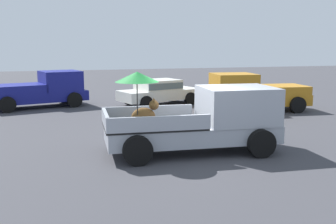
% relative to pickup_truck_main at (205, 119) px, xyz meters
% --- Properties ---
extents(ground_plane, '(80.00, 80.00, 0.00)m').
position_rel_pickup_truck_main_xyz_m(ground_plane, '(-0.41, 0.04, -0.97)').
color(ground_plane, '#38383D').
extents(pickup_truck_main, '(5.17, 2.53, 2.41)m').
position_rel_pickup_truck_main_xyz_m(pickup_truck_main, '(0.00, 0.00, 0.00)').
color(pickup_truck_main, black).
rests_on(pickup_truck_main, ground).
extents(pickup_truck_red, '(4.95, 2.54, 1.80)m').
position_rel_pickup_truck_main_xyz_m(pickup_truck_red, '(4.91, 6.15, -0.10)').
color(pickup_truck_red, black).
rests_on(pickup_truck_red, ground).
extents(pickup_truck_far, '(5.10, 3.08, 1.80)m').
position_rel_pickup_truck_main_xyz_m(pickup_truck_far, '(-4.77, 10.34, -0.10)').
color(pickup_truck_far, black).
rests_on(pickup_truck_far, ground).
extents(parked_sedan_near, '(4.63, 2.93, 1.33)m').
position_rel_pickup_truck_main_xyz_m(parked_sedan_near, '(1.14, 9.34, -0.23)').
color(parked_sedan_near, black).
rests_on(parked_sedan_near, ground).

